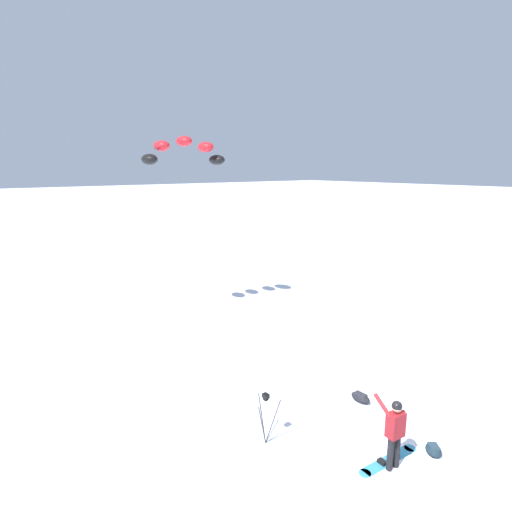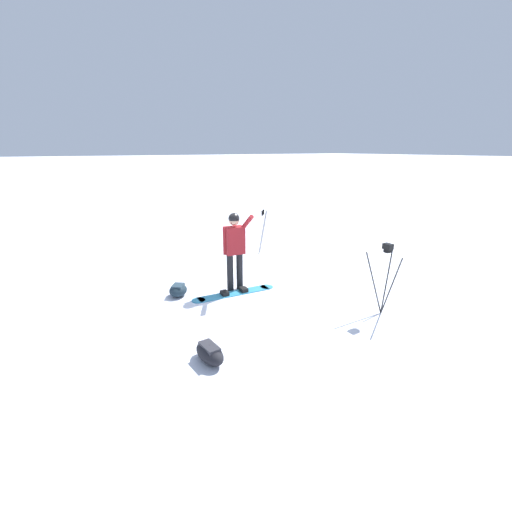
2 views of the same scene
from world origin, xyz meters
name	(u,v)px [view 1 (image 1 of 2)]	position (x,y,z in m)	size (l,w,h in m)	color
ground_plane	(378,467)	(0.00, 0.00, 0.00)	(300.00, 300.00, 0.00)	white
snowboarder	(395,428)	(0.22, -0.22, 1.03)	(0.47, 0.69, 1.72)	black
snowboard	(388,460)	(0.35, -0.02, 0.02)	(1.85, 0.42, 0.10)	teal
traction_kite	(184,151)	(1.48, 11.41, 7.45)	(3.76, 1.43, 1.20)	black
gear_bag_large	(433,450)	(1.39, -0.56, 0.13)	(0.57, 0.58, 0.25)	#192833
camera_tripod	(266,408)	(-1.51, 2.28, 0.96)	(0.65, 0.62, 1.35)	#262628
gear_bag_small	(360,397)	(1.88, 2.01, 0.14)	(0.33, 0.62, 0.27)	black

